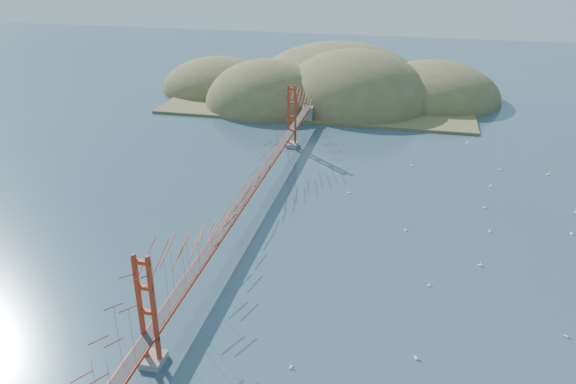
% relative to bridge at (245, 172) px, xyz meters
% --- Properties ---
extents(ground, '(320.00, 320.00, 0.00)m').
position_rel_bridge_xyz_m(ground, '(0.00, -0.18, -7.01)').
color(ground, '#325165').
rests_on(ground, ground).
extents(bridge, '(2.20, 94.40, 12.00)m').
position_rel_bridge_xyz_m(bridge, '(0.00, 0.00, 0.00)').
color(bridge, gray).
rests_on(bridge, ground).
extents(far_headlands, '(84.00, 58.00, 25.00)m').
position_rel_bridge_xyz_m(far_headlands, '(2.21, 68.33, -7.01)').
color(far_headlands, olive).
rests_on(far_headlands, ground).
extents(sailboat_6, '(0.60, 0.60, 0.67)m').
position_rel_bridge_xyz_m(sailboat_6, '(23.88, -24.13, -6.86)').
color(sailboat_6, white).
rests_on(sailboat_6, ground).
extents(sailboat_12, '(0.54, 0.45, 0.64)m').
position_rel_bridge_xyz_m(sailboat_12, '(22.28, 24.86, -6.86)').
color(sailboat_12, white).
rests_on(sailboat_12, ground).
extents(sailboat_2, '(0.52, 0.52, 0.57)m').
position_rel_bridge_xyz_m(sailboat_2, '(38.42, -17.64, -6.87)').
color(sailboat_2, white).
rests_on(sailboat_2, ground).
extents(sailboat_15, '(0.64, 0.64, 0.71)m').
position_rel_bridge_xyz_m(sailboat_15, '(32.37, 39.38, -6.85)').
color(sailboat_15, white).
rests_on(sailboat_15, ground).
extents(sailboat_8, '(0.71, 0.71, 0.75)m').
position_rel_bridge_xyz_m(sailboat_8, '(44.43, 25.75, -6.85)').
color(sailboat_8, white).
rests_on(sailboat_8, ground).
extents(sailboat_1, '(0.67, 0.67, 0.72)m').
position_rel_bridge_xyz_m(sailboat_1, '(33.02, 10.60, -6.85)').
color(sailboat_1, white).
rests_on(sailboat_1, ground).
extents(sailboat_14, '(0.51, 0.61, 0.70)m').
position_rel_bridge_xyz_m(sailboat_14, '(33.08, 3.22, -6.86)').
color(sailboat_14, white).
rests_on(sailboat_14, ground).
extents(sailboat_13, '(0.58, 0.50, 0.67)m').
position_rel_bridge_xyz_m(sailboat_13, '(31.14, -5.88, -6.86)').
color(sailboat_13, white).
rests_on(sailboat_13, ground).
extents(sailboat_3, '(0.51, 0.47, 0.57)m').
position_rel_bridge_xyz_m(sailboat_3, '(13.05, 11.36, -6.87)').
color(sailboat_3, white).
rests_on(sailboat_3, ground).
extents(sailboat_17, '(0.61, 0.52, 0.70)m').
position_rel_bridge_xyz_m(sailboat_17, '(36.85, 26.33, -6.85)').
color(sailboat_17, white).
rests_on(sailboat_17, ground).
extents(sailboat_16, '(0.54, 0.54, 0.58)m').
position_rel_bridge_xyz_m(sailboat_16, '(22.05, 1.13, -6.87)').
color(sailboat_16, white).
rests_on(sailboat_16, ground).
extents(sailboat_4, '(0.62, 0.62, 0.65)m').
position_rel_bridge_xyz_m(sailboat_4, '(34.62, 18.70, -6.86)').
color(sailboat_4, white).
rests_on(sailboat_4, ground).
extents(sailboat_0, '(0.40, 0.49, 0.58)m').
position_rel_bridge_xyz_m(sailboat_0, '(25.10, -11.53, -6.87)').
color(sailboat_0, white).
rests_on(sailboat_0, ground).
extents(sailboat_10, '(0.47, 0.54, 0.61)m').
position_rel_bridge_xyz_m(sailboat_10, '(12.67, -27.96, -6.87)').
color(sailboat_10, white).
rests_on(sailboat_10, ground).
extents(sailboat_5, '(0.55, 0.62, 0.70)m').
position_rel_bridge_xyz_m(sailboat_5, '(43.71, 5.06, -6.85)').
color(sailboat_5, white).
rests_on(sailboat_5, ground).
extents(sailboat_9, '(0.50, 0.55, 0.63)m').
position_rel_bridge_xyz_m(sailboat_9, '(45.70, 12.04, -6.86)').
color(sailboat_9, white).
rests_on(sailboat_9, ground).
extents(sailboat_7, '(0.57, 0.57, 0.61)m').
position_rel_bridge_xyz_m(sailboat_7, '(29.82, 30.29, -6.87)').
color(sailboat_7, white).
rests_on(sailboat_7, ground).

